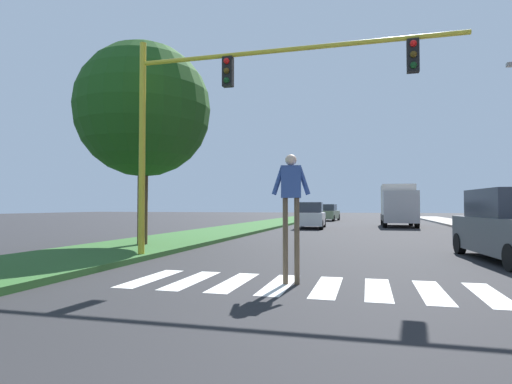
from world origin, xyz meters
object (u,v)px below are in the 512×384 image
object	(u,v)px
traffic_light_gantry	(226,100)
tree_mid	(143,110)
truck_box_delivery	(398,204)
pedestrian_performer	(291,197)
sedan_midblock	(311,216)
sedan_distant	(328,213)

from	to	relation	value
traffic_light_gantry	tree_mid	bearing A→B (deg)	145.97
tree_mid	truck_box_delivery	distance (m)	22.11
pedestrian_performer	sedan_midblock	bearing A→B (deg)	96.38
tree_mid	sedan_midblock	size ratio (longest dim) A/B	1.63
tree_mid	sedan_midblock	distance (m)	16.21
pedestrian_performer	sedan_distant	world-z (taller)	pedestrian_performer
sedan_midblock	truck_box_delivery	size ratio (longest dim) A/B	0.71
tree_mid	truck_box_delivery	world-z (taller)	tree_mid
sedan_distant	truck_box_delivery	distance (m)	12.40
tree_mid	truck_box_delivery	bearing A→B (deg)	63.10
traffic_light_gantry	sedan_distant	size ratio (longest dim) A/B	1.90
sedan_distant	truck_box_delivery	world-z (taller)	truck_box_delivery
tree_mid	pedestrian_performer	xyz separation A→B (m)	(6.28, -5.36, -3.26)
tree_mid	traffic_light_gantry	size ratio (longest dim) A/B	0.83
sedan_midblock	sedan_distant	bearing A→B (deg)	90.79
pedestrian_performer	truck_box_delivery	size ratio (longest dim) A/B	0.40
traffic_light_gantry	pedestrian_performer	xyz separation A→B (m)	(2.23, -2.63, -2.69)
tree_mid	truck_box_delivery	size ratio (longest dim) A/B	1.16
sedan_midblock	truck_box_delivery	bearing A→B (deg)	36.28
sedan_midblock	truck_box_delivery	world-z (taller)	truck_box_delivery
sedan_midblock	sedan_distant	world-z (taller)	sedan_midblock
tree_mid	sedan_midblock	xyz separation A→B (m)	(3.99, 15.16, -4.11)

